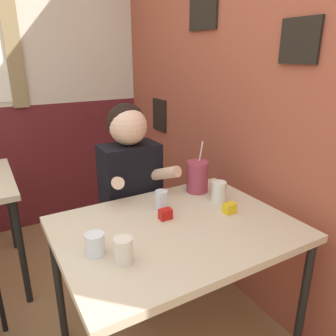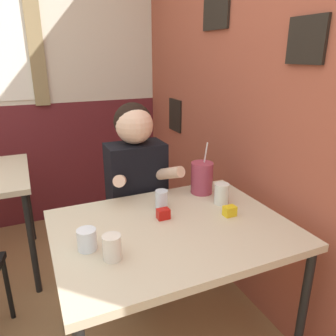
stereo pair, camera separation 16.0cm
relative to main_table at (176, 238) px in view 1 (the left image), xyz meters
name	(u,v)px [view 1 (the left image)]	position (x,y,z in m)	size (l,w,h in m)	color
brick_wall_right	(204,79)	(0.65, 0.72, 0.66)	(0.08, 4.21, 2.70)	#9E4C38
main_table	(176,238)	(0.00, 0.00, 0.00)	(1.08, 0.82, 0.75)	beige
person_seated	(131,199)	(0.00, 0.54, -0.02)	(0.42, 0.41, 1.25)	black
cocktail_pitcher	(197,177)	(0.32, 0.29, 0.16)	(0.12, 0.12, 0.30)	#99384C
glass_near_pitcher	(95,244)	(-0.40, -0.03, 0.11)	(0.08, 0.08, 0.09)	silver
glass_center	(219,192)	(0.34, 0.12, 0.12)	(0.08, 0.08, 0.11)	silver
glass_far_side	(123,250)	(-0.32, -0.14, 0.12)	(0.07, 0.07, 0.10)	silver
glass_by_brick	(161,200)	(0.02, 0.18, 0.12)	(0.06, 0.06, 0.10)	silver
condiment_ketchup	(165,214)	(-0.01, 0.08, 0.09)	(0.06, 0.04, 0.05)	#B7140F
condiment_mustard	(230,208)	(0.30, -0.02, 0.09)	(0.06, 0.04, 0.05)	yellow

